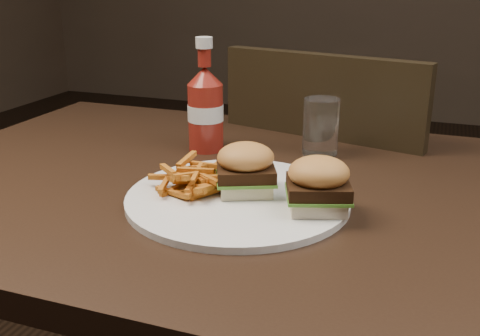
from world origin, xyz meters
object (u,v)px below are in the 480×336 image
(chair_far, at_px, (348,237))
(tumbler, at_px, (321,126))
(plate, at_px, (238,198))
(ketchup_bottle, at_px, (206,119))
(dining_table, at_px, (245,193))

(chair_far, relative_size, tumbler, 4.43)
(chair_far, bearing_deg, tumbler, 99.31)
(plate, relative_size, ketchup_bottle, 2.52)
(dining_table, xyz_separation_m, plate, (0.02, -0.08, 0.03))
(chair_far, height_order, ketchup_bottle, ketchup_bottle)
(dining_table, distance_m, tumbler, 0.21)
(chair_far, bearing_deg, plate, 94.35)
(chair_far, bearing_deg, ketchup_bottle, 70.30)
(dining_table, distance_m, plate, 0.09)
(dining_table, height_order, plate, plate)
(dining_table, bearing_deg, ketchup_bottle, 133.05)
(dining_table, height_order, tumbler, tumbler)
(dining_table, distance_m, ketchup_bottle, 0.20)
(dining_table, bearing_deg, tumbler, 64.68)
(chair_far, relative_size, ketchup_bottle, 3.44)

